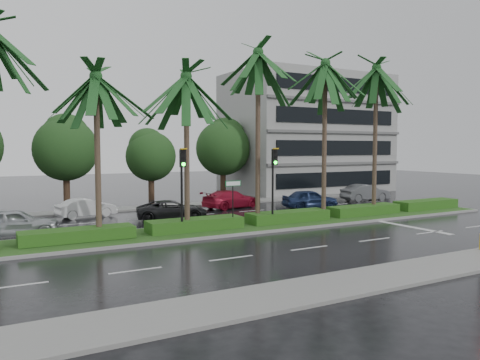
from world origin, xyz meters
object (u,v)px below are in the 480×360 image
car_silver (15,223)px  car_red (231,199)px  car_darkgrey (172,210)px  car_blue (310,199)px  signal_median_left (182,178)px  car_white (86,208)px  street_sign (233,192)px  car_grey (365,193)px

car_silver → car_red: bearing=-67.5°
car_silver → car_darkgrey: bearing=-76.4°
car_blue → car_silver: bearing=107.0°
signal_median_left → car_white: size_ratio=1.16×
street_sign → car_red: (4.36, 8.55, -1.45)m
car_grey → car_silver: bearing=101.9°
signal_median_left → car_blue: signal_median_left is taller
car_silver → car_blue: 20.07m
car_red → car_blue: 5.93m
car_red → car_silver: bearing=93.8°
car_silver → car_blue: size_ratio=1.04×
car_red → car_white: bearing=73.8°
car_blue → car_grey: (7.19, 1.73, -0.00)m
signal_median_left → car_red: signal_median_left is taller
car_darkgrey → car_red: 6.72m
street_sign → car_blue: size_ratio=0.63×
car_silver → car_grey: 27.40m
signal_median_left → car_darkgrey: size_ratio=0.98×
car_darkgrey → car_grey: size_ratio=1.04×
street_sign → car_grey: (16.69, 7.34, -1.42)m
street_sign → car_silver: (-10.50, 3.93, -1.40)m
car_darkgrey → car_silver: bearing=113.4°
car_silver → car_grey: size_ratio=1.00×
signal_median_left → car_red: size_ratio=0.94×
signal_median_left → car_silver: size_ratio=1.02×
car_darkgrey → car_grey: (18.19, 2.07, 0.08)m
street_sign → car_silver: bearing=159.5°
car_grey → car_darkgrey: bearing=101.2°
car_silver → street_sign: bearing=-105.3°
signal_median_left → car_grey: (19.69, 7.52, -2.30)m
car_blue → car_red: bearing=72.4°
car_silver → car_white: car_silver is taller
street_sign → car_blue: bearing=30.5°
car_silver → car_white: size_ratio=1.13×
street_sign → car_grey: size_ratio=0.61×
signal_median_left → car_white: 9.99m
car_silver → car_grey: car_silver is taller
car_red → car_darkgrey: bearing=105.8°
street_sign → car_white: street_sign is taller
street_sign → car_white: bearing=123.6°
street_sign → car_blue: (9.50, 5.60, -1.42)m
car_darkgrey → signal_median_left: bearing=179.6°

